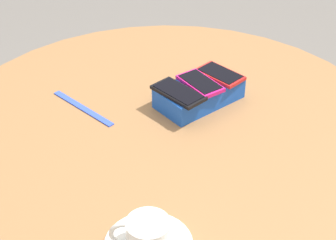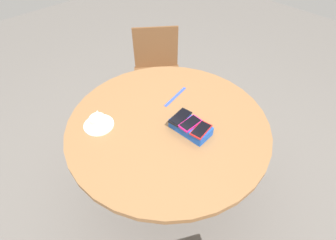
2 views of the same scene
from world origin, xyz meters
TOP-DOWN VIEW (x-y plane):
  - round_table at (0.00, 0.00)m, footprint 1.10×1.10m
  - phone_box at (-0.13, -0.04)m, footprint 0.22×0.13m
  - phone_red at (-0.19, -0.05)m, footprint 0.08×0.13m
  - phone_magenta at (-0.12, -0.04)m, footprint 0.06×0.12m
  - phone_black at (-0.06, -0.04)m, footprint 0.08×0.14m
  - coffee_cup at (0.24, 0.28)m, footprint 0.10×0.08m
  - lanyard_strap at (0.13, -0.18)m, footprint 0.06×0.21m

SIDE VIEW (x-z plane):
  - round_table at x=0.00m, z-range 0.29..1.05m
  - lanyard_strap at x=0.13m, z-range 0.76..0.77m
  - phone_box at x=-0.13m, z-range 0.76..0.82m
  - coffee_cup at x=0.24m, z-range 0.77..0.83m
  - phone_black at x=-0.06m, z-range 0.82..0.83m
  - phone_red at x=-0.19m, z-range 0.82..0.83m
  - phone_magenta at x=-0.12m, z-range 0.82..0.83m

